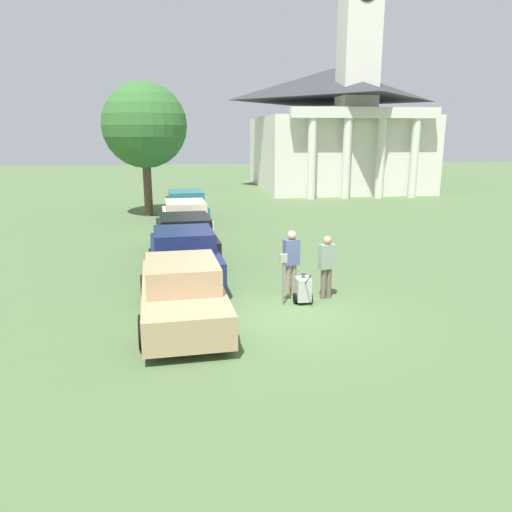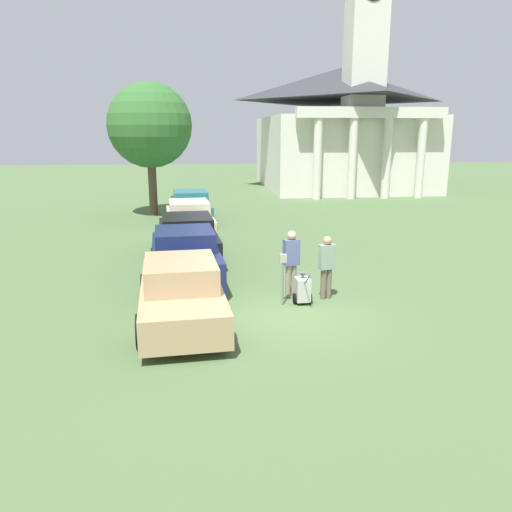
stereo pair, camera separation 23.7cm
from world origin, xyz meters
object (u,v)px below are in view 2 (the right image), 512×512
Objects in this scene: parked_car_navy at (185,256)px; person_worker at (291,259)px; parked_car_tan at (181,292)px; parked_car_teal at (191,207)px; parked_car_black at (187,237)px; church at (341,123)px; parking_meter at (283,270)px; equipment_cart at (303,289)px; person_supervisor at (327,263)px; parked_car_cream at (189,220)px.

parked_car_navy is 2.63× the size of person_worker.
parked_car_tan is 0.99× the size of parked_car_teal.
parked_car_black is 7.10m from parked_car_teal.
church is (11.71, 15.09, 4.33)m from parked_car_teal.
parked_car_tan is 3.70× the size of parking_meter.
parked_car_navy reaches higher than equipment_cart.
person_worker reaches higher than equipment_cart.
parked_car_teal is 2.78× the size of person_worker.
person_worker reaches higher than person_supervisor.
parked_car_navy is 0.22× the size of church.
person_supervisor is at bearing 147.76° from person_worker.
parking_meter is at bearing -69.58° from parked_car_black.
parked_car_cream is at bearing 106.96° from equipment_cart.
parked_car_black is (-0.00, 6.29, 0.02)m from parked_car_tan.
parked_car_cream reaches higher than equipment_cart.
parked_car_black is 5.64m from person_worker.
parked_car_tan is at bearing -112.35° from church.
parked_car_cream is at bearing -85.13° from person_worker.
parked_car_teal is 12.81m from person_supervisor.
person_worker is 28.71m from church.
parked_car_cream is 0.24× the size of church.
person_worker reaches higher than parked_car_navy.
person_worker is at bearing -108.08° from church.
church reaches higher than parked_car_cream.
person_worker reaches higher than parked_car_cream.
parked_car_navy is 3.64m from parking_meter.
parked_car_tan is 2.93× the size of person_supervisor.
person_worker is 0.93m from equipment_cart.
church reaches higher than parked_car_navy.
parked_car_navy is 6.65m from parked_car_cream.
person_supervisor is at bearing -34.60° from parked_car_navy.
person_worker is 0.08× the size of church.
parked_car_tan is 0.93× the size of parked_car_black.
parked_car_tan is 5.03× the size of equipment_cart.
parked_car_cream reaches higher than parking_meter.
church is at bearing -120.24° from person_supervisor.
parked_car_tan is at bearing -162.98° from parking_meter.
parked_car_cream is (0.00, 6.65, -0.02)m from parked_car_navy.
church is at bearing 63.21° from parked_car_tan.
parked_car_cream is at bearing 85.57° from parked_car_tan.
parked_car_navy is 0.89× the size of parked_car_black.
parked_car_teal is (-0.00, 7.10, 0.02)m from parked_car_black.
parking_meter is at bearing 12.58° from parked_car_tan.
parked_car_tan is at bearing -94.43° from parked_car_black.
parked_car_cream is 9.63m from person_supervisor.
parked_car_navy is at bearing -94.44° from parked_car_teal.
parked_car_tan reaches higher than equipment_cart.
parked_car_teal is (0.00, 10.03, 0.01)m from parked_car_navy.
parked_car_teal reaches higher than parked_car_tan.
equipment_cart is (3.09, 0.84, -0.31)m from parked_car_tan.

